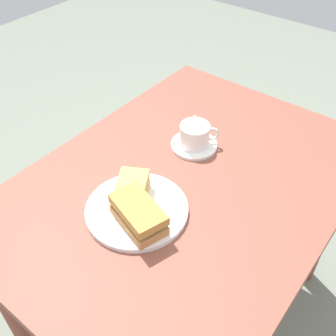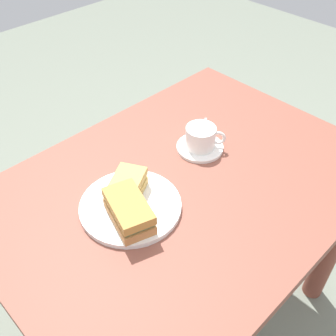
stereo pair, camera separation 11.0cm
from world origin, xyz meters
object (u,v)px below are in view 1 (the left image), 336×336
object	(u,v)px
sandwich_plate	(137,210)
coffee_cup	(195,134)
sandwich_back	(138,214)
spoon	(194,127)
sandwich_front	(132,190)
coffee_saucer	(194,145)
dining_table	(185,215)

from	to	relation	value
sandwich_plate	coffee_cup	bearing A→B (deg)	-173.12
sandwich_back	spoon	size ratio (longest dim) A/B	1.89
sandwich_front	coffee_saucer	distance (m)	0.29
sandwich_back	dining_table	bearing A→B (deg)	-178.29
sandwich_plate	coffee_saucer	bearing A→B (deg)	-172.87
sandwich_front	spoon	bearing A→B (deg)	-171.66
sandwich_front	spoon	xyz separation A→B (m)	(-0.35, -0.05, -0.03)
spoon	sandwich_front	bearing A→B (deg)	8.34
dining_table	coffee_saucer	distance (m)	0.22
coffee_cup	spoon	distance (m)	0.09
sandwich_plate	sandwich_front	size ratio (longest dim) A/B	1.98
dining_table	spoon	distance (m)	0.28
sandwich_plate	spoon	bearing A→B (deg)	-167.33
coffee_cup	spoon	world-z (taller)	coffee_cup
sandwich_front	spoon	world-z (taller)	sandwich_front
sandwich_plate	sandwich_back	world-z (taller)	sandwich_back
coffee_saucer	spoon	xyz separation A→B (m)	(-0.07, -0.05, 0.01)
sandwich_front	coffee_cup	distance (m)	0.29
dining_table	sandwich_front	size ratio (longest dim) A/B	8.12
sandwich_plate	sandwich_front	xyz separation A→B (m)	(-0.02, -0.03, 0.04)
sandwich_front	coffee_saucer	bearing A→B (deg)	-178.73
sandwich_plate	coffee_saucer	size ratio (longest dim) A/B	1.85
coffee_saucer	coffee_cup	xyz separation A→B (m)	(-0.00, 0.00, 0.04)
coffee_saucer	sandwich_back	bearing A→B (deg)	12.46
coffee_saucer	spoon	world-z (taller)	spoon
coffee_saucer	sandwich_front	bearing A→B (deg)	1.27
sandwich_back	spoon	xyz separation A→B (m)	(-0.41, -0.12, -0.03)
sandwich_back	spoon	bearing A→B (deg)	-163.46
spoon	sandwich_plate	bearing A→B (deg)	12.67
sandwich_back	coffee_cup	distance (m)	0.35
coffee_saucer	coffee_cup	size ratio (longest dim) A/B	1.36
sandwich_front	coffee_saucer	xyz separation A→B (m)	(-0.29, -0.01, -0.04)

